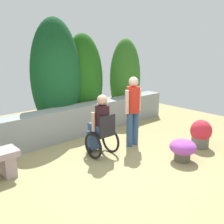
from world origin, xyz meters
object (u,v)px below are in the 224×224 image
person_in_wheelchair (101,127)px  person_standing_companion (133,107)px  flower_pot_terracotta_by_wall (201,134)px  flower_pot_red_accent (183,149)px

person_in_wheelchair → person_standing_companion: bearing=4.6°
flower_pot_terracotta_by_wall → person_in_wheelchair: bearing=148.8°
flower_pot_terracotta_by_wall → flower_pot_red_accent: 0.94m
flower_pot_terracotta_by_wall → flower_pot_red_accent: size_ratio=1.21×
flower_pot_red_accent → flower_pot_terracotta_by_wall: bearing=7.7°
person_in_wheelchair → flower_pot_terracotta_by_wall: person_in_wheelchair is taller
person_standing_companion → flower_pot_terracotta_by_wall: size_ratio=2.49×
person_in_wheelchair → flower_pot_red_accent: size_ratio=2.46×
person_in_wheelchair → flower_pot_terracotta_by_wall: (1.99, -1.21, -0.29)m
person_standing_companion → flower_pot_red_accent: person_standing_companion is taller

